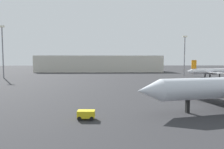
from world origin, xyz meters
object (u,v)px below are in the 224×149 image
(baggage_cart, at_px, (86,114))
(light_mast_left, at_px, (3,49))
(airplane_distant, at_px, (209,71))
(light_mast_right, at_px, (185,53))

(baggage_cart, relative_size, light_mast_left, 0.10)
(airplane_distant, relative_size, light_mast_right, 1.13)
(airplane_distant, relative_size, baggage_cart, 9.76)
(light_mast_right, bearing_deg, baggage_cart, -120.09)
(baggage_cart, distance_m, light_mast_right, 89.62)
(airplane_distant, xyz_separation_m, light_mast_left, (-95.78, 4.82, 10.31))
(baggage_cart, relative_size, light_mast_right, 0.12)
(light_mast_left, height_order, light_mast_right, light_mast_left)
(airplane_distant, distance_m, light_mast_right, 17.51)
(light_mast_right, bearing_deg, light_mast_left, -174.18)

